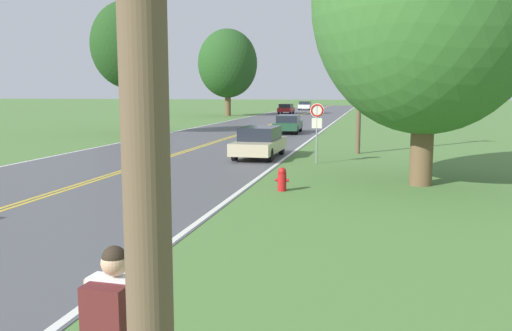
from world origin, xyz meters
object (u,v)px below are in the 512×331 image
(traffic_sign, at_px, (317,118))
(car_dark_green_sedan_mid_far, at_px, (288,123))
(fire_hydrant, at_px, (282,179))
(car_champagne_sedan_mid_near, at_px, (260,142))
(car_white_suv_distant, at_px, (305,105))
(hitchhiker_person, at_px, (114,325))
(car_red_hatchback_receding, at_px, (286,108))
(tree_mid_treeline, at_px, (228,64))
(tree_left_verge, at_px, (129,45))
(tree_behind_sign, at_px, (428,1))

(traffic_sign, bearing_deg, car_dark_green_sedan_mid_far, 103.06)
(fire_hydrant, bearing_deg, car_champagne_sedan_mid_near, 106.71)
(traffic_sign, bearing_deg, car_white_suv_distant, 97.69)
(traffic_sign, relative_size, car_champagne_sedan_mid_near, 0.56)
(hitchhiker_person, height_order, car_red_hatchback_receding, hitchhiker_person)
(hitchhiker_person, xyz_separation_m, car_white_suv_distant, (-9.35, 86.49, -0.31))
(traffic_sign, height_order, car_white_suv_distant, traffic_sign)
(car_dark_green_sedan_mid_far, height_order, car_red_hatchback_receding, car_red_hatchback_receding)
(fire_hydrant, height_order, tree_mid_treeline, tree_mid_treeline)
(traffic_sign, xyz_separation_m, car_champagne_sedan_mid_near, (-2.87, 1.59, -1.22))
(tree_left_verge, height_order, car_red_hatchback_receding, tree_left_verge)
(tree_left_verge, height_order, car_white_suv_distant, tree_left_verge)
(fire_hydrant, relative_size, tree_behind_sign, 0.07)
(tree_behind_sign, height_order, car_champagne_sedan_mid_near, tree_behind_sign)
(hitchhiker_person, bearing_deg, traffic_sign, 3.82)
(fire_hydrant, distance_m, car_champagne_sedan_mid_near, 8.74)
(tree_behind_sign, distance_m, car_dark_green_sedan_mid_far, 23.63)
(hitchhiker_person, relative_size, fire_hydrant, 2.40)
(fire_hydrant, xyz_separation_m, tree_left_verge, (-14.64, 20.20, 6.02))
(tree_left_verge, relative_size, car_red_hatchback_receding, 2.66)
(traffic_sign, bearing_deg, tree_left_verge, 138.16)
(car_dark_green_sedan_mid_far, xyz_separation_m, car_white_suv_distant, (-5.15, 50.30, 0.07))
(tree_behind_sign, height_order, car_dark_green_sedan_mid_far, tree_behind_sign)
(tree_left_verge, distance_m, car_champagne_sedan_mid_near, 17.87)
(traffic_sign, bearing_deg, fire_hydrant, -93.04)
(car_red_hatchback_receding, relative_size, car_white_suv_distant, 0.91)
(traffic_sign, relative_size, tree_behind_sign, 0.25)
(hitchhiker_person, height_order, fire_hydrant, hitchhiker_person)
(car_dark_green_sedan_mid_far, bearing_deg, car_white_suv_distant, -176.53)
(car_champagne_sedan_mid_near, distance_m, car_white_suv_distant, 65.93)
(hitchhiker_person, xyz_separation_m, tree_left_verge, (-15.28, 32.69, 5.30))
(car_dark_green_sedan_mid_far, bearing_deg, car_red_hatchback_receding, -172.84)
(car_dark_green_sedan_mid_far, relative_size, car_red_hatchback_receding, 1.33)
(hitchhiker_person, height_order, tree_behind_sign, tree_behind_sign)
(tree_left_verge, relative_size, car_dark_green_sedan_mid_far, 2.00)
(car_white_suv_distant, bearing_deg, tree_left_verge, 173.45)
(traffic_sign, height_order, car_dark_green_sedan_mid_far, traffic_sign)
(traffic_sign, height_order, tree_left_verge, tree_left_verge)
(tree_behind_sign, bearing_deg, car_champagne_sedan_mid_near, 137.53)
(tree_mid_treeline, distance_m, car_champagne_sedan_mid_near, 44.17)
(car_dark_green_sedan_mid_far, xyz_separation_m, car_red_hatchback_receding, (-5.90, 35.12, 0.02))
(tree_behind_sign, xyz_separation_m, car_white_suv_distant, (-13.07, 71.93, -5.21))
(tree_left_verge, bearing_deg, traffic_sign, -41.84)
(car_red_hatchback_receding, bearing_deg, tree_mid_treeline, 146.72)
(fire_hydrant, relative_size, car_champagne_sedan_mid_near, 0.16)
(traffic_sign, bearing_deg, car_red_hatchback_receding, 100.69)
(tree_behind_sign, xyz_separation_m, car_dark_green_sedan_mid_far, (-7.93, 21.63, -5.28))
(tree_left_verge, bearing_deg, car_red_hatchback_receding, 82.37)
(hitchhiker_person, xyz_separation_m, car_red_hatchback_receding, (-10.11, 71.31, -0.37))
(hitchhiker_person, bearing_deg, car_dark_green_sedan_mid_far, 9.63)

